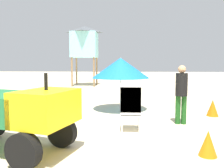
% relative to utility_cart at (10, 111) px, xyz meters
% --- Properties ---
extents(ground, '(80.00, 80.00, 0.00)m').
position_rel_utility_cart_xyz_m(ground, '(1.84, -0.48, -0.78)').
color(ground, beige).
extents(utility_cart, '(2.79, 1.93, 1.50)m').
position_rel_utility_cart_xyz_m(utility_cart, '(0.00, 0.00, 0.00)').
color(utility_cart, '#1E6B38').
rests_on(utility_cart, ground).
extents(stacked_plastic_chairs, '(0.48, 0.48, 1.20)m').
position_rel_utility_cart_xyz_m(stacked_plastic_chairs, '(2.27, 1.36, -0.09)').
color(stacked_plastic_chairs, white).
rests_on(stacked_plastic_chairs, ground).
extents(lifeguard_near_center, '(0.32, 0.32, 1.61)m').
position_rel_utility_cart_xyz_m(lifeguard_near_center, '(3.66, 2.23, 0.13)').
color(lifeguard_near_center, '#194C19').
rests_on(lifeguard_near_center, ground).
extents(lifeguard_tower, '(1.98, 1.98, 4.31)m').
position_rel_utility_cart_xyz_m(lifeguard_tower, '(-0.84, 12.90, 2.41)').
color(lifeguard_tower, olive).
rests_on(lifeguard_tower, ground).
extents(beach_umbrella_left, '(1.99, 1.99, 1.85)m').
position_rel_utility_cart_xyz_m(beach_umbrella_left, '(1.97, 3.95, 0.71)').
color(beach_umbrella_left, beige).
rests_on(beach_umbrella_left, ground).
extents(traffic_cone_near, '(0.36, 0.36, 0.52)m').
position_rel_utility_cart_xyz_m(traffic_cone_near, '(4.88, 3.26, -0.52)').
color(traffic_cone_near, orange).
rests_on(traffic_cone_near, ground).
extents(traffic_cone_far, '(0.33, 0.33, 0.47)m').
position_rel_utility_cart_xyz_m(traffic_cone_far, '(3.63, -0.02, -0.55)').
color(traffic_cone_far, orange).
rests_on(traffic_cone_far, ground).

